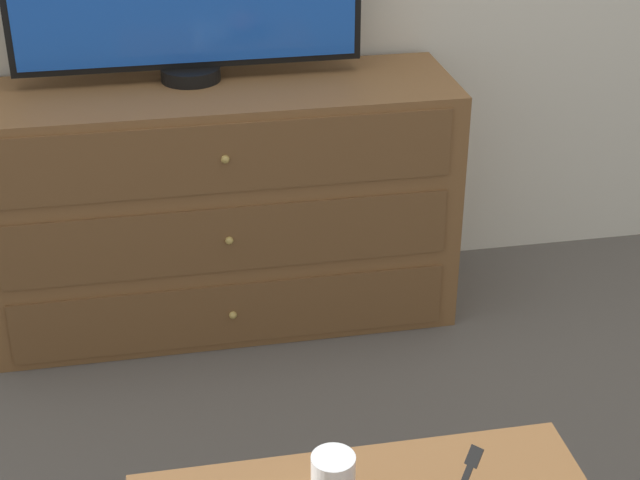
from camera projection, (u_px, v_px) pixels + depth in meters
name	position (u px, v px, depth m)	size (l,w,h in m)	color
ground_plane	(225.00, 273.00, 3.42)	(12.00, 12.00, 0.00)	#56514C
dresser	(222.00, 206.00, 3.02)	(1.41, 0.46, 0.76)	brown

